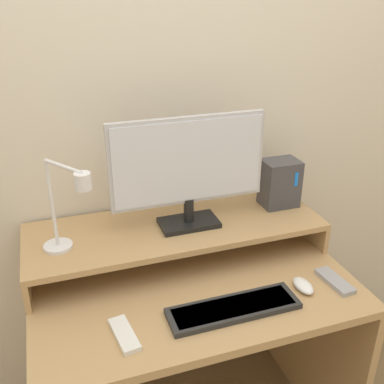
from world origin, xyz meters
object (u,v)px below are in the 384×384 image
(desk_lamp, at_px, (67,209))
(mouse, at_px, (303,286))
(remote_control, at_px, (124,335))
(remote_secondary, at_px, (335,281))
(keyboard, at_px, (234,308))
(router_dock, at_px, (280,183))
(monitor, at_px, (188,167))

(desk_lamp, xyz_separation_m, mouse, (0.71, -0.26, -0.27))
(remote_control, distance_m, remote_secondary, 0.72)
(remote_secondary, bearing_deg, desk_lamp, 162.21)
(mouse, bearing_deg, remote_control, -177.33)
(mouse, relative_size, remote_control, 0.61)
(keyboard, xyz_separation_m, mouse, (0.26, 0.03, 0.00))
(router_dock, height_order, keyboard, router_dock)
(remote_control, bearing_deg, router_dock, 29.76)
(monitor, height_order, remote_control, monitor)
(keyboard, bearing_deg, remote_control, -179.57)
(desk_lamp, relative_size, router_dock, 1.71)
(router_dock, bearing_deg, keyboard, -132.13)
(desk_lamp, bearing_deg, keyboard, -32.59)
(router_dock, distance_m, remote_secondary, 0.43)
(monitor, distance_m, remote_control, 0.58)
(desk_lamp, height_order, mouse, desk_lamp)
(router_dock, distance_m, keyboard, 0.58)
(remote_secondary, bearing_deg, mouse, 177.31)
(monitor, distance_m, keyboard, 0.49)
(remote_control, bearing_deg, mouse, 2.67)
(mouse, xyz_separation_m, remote_control, (-0.60, -0.03, -0.01))
(router_dock, height_order, mouse, router_dock)
(router_dock, bearing_deg, remote_secondary, -87.06)
(desk_lamp, xyz_separation_m, router_dock, (0.81, 0.11, -0.07))
(monitor, bearing_deg, remote_control, -131.19)
(mouse, bearing_deg, keyboard, -174.41)
(keyboard, relative_size, remote_control, 2.67)
(desk_lamp, bearing_deg, monitor, 9.65)
(monitor, distance_m, router_dock, 0.41)
(monitor, relative_size, router_dock, 2.97)
(router_dock, bearing_deg, desk_lamp, -171.95)
(desk_lamp, xyz_separation_m, remote_secondary, (0.83, -0.27, -0.28))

